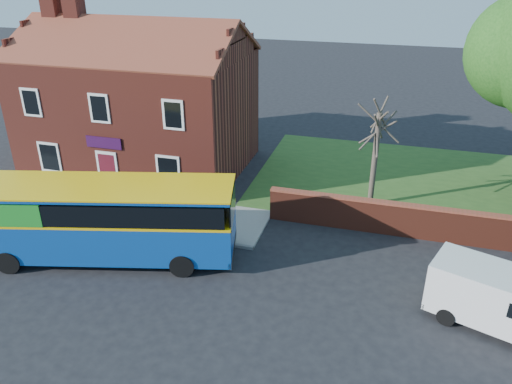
% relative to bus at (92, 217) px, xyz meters
% --- Properties ---
extents(ground, '(120.00, 120.00, 0.00)m').
position_rel_bus_xyz_m(ground, '(4.19, -1.68, -1.88)').
color(ground, black).
rests_on(ground, ground).
extents(pavement, '(18.00, 3.50, 0.12)m').
position_rel_bus_xyz_m(pavement, '(-2.81, 4.07, -1.82)').
color(pavement, gray).
rests_on(pavement, ground).
extents(kerb, '(18.00, 0.15, 0.14)m').
position_rel_bus_xyz_m(kerb, '(-2.81, 2.32, -1.81)').
color(kerb, slate).
rests_on(kerb, ground).
extents(grass_strip, '(26.00, 12.00, 0.04)m').
position_rel_bus_xyz_m(grass_strip, '(17.19, 11.32, -1.86)').
color(grass_strip, '#426B28').
rests_on(grass_strip, ground).
extents(shop_building, '(12.30, 8.13, 10.50)m').
position_rel_bus_xyz_m(shop_building, '(-2.83, 9.81, 1.53)').
color(shop_building, maroon).
rests_on(shop_building, ground).
extents(bus, '(11.25, 5.31, 3.32)m').
position_rel_bus_xyz_m(bus, '(0.00, 0.00, 0.00)').
color(bus, '#0D4399').
rests_on(bus, ground).
extents(van_near, '(5.16, 3.42, 2.11)m').
position_rel_bus_xyz_m(van_near, '(15.68, -0.15, -0.70)').
color(van_near, silver).
rests_on(van_near, ground).
extents(bare_tree, '(1.98, 2.36, 5.29)m').
position_rel_bus_xyz_m(bare_tree, '(10.72, 8.03, 0.83)').
color(bare_tree, '#4C4238').
rests_on(bare_tree, ground).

